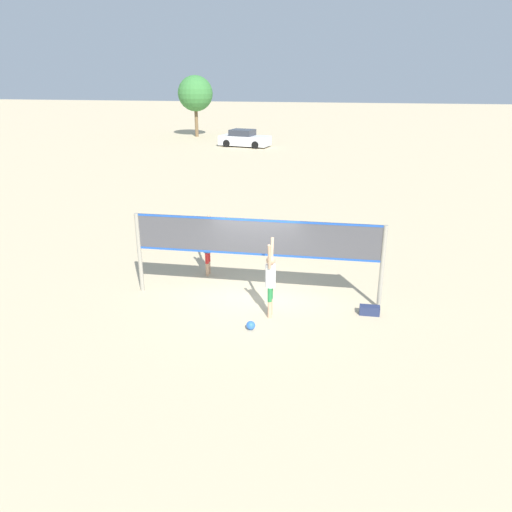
% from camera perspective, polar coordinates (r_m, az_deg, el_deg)
% --- Properties ---
extents(ground_plane, '(200.00, 200.00, 0.00)m').
position_cam_1_polar(ground_plane, '(14.93, -0.00, -4.88)').
color(ground_plane, '#C6B28C').
extents(volleyball_net, '(7.26, 0.12, 2.46)m').
position_cam_1_polar(volleyball_net, '(14.28, -0.00, 1.36)').
color(volleyball_net, gray).
rests_on(volleyball_net, ground_plane).
extents(player_spiker, '(0.28, 0.71, 2.19)m').
position_cam_1_polar(player_spiker, '(13.43, 1.67, -2.45)').
color(player_spiker, tan).
rests_on(player_spiker, ground_plane).
extents(player_blocker, '(0.28, 0.68, 1.98)m').
position_cam_1_polar(player_blocker, '(16.33, -5.59, 1.22)').
color(player_blocker, tan).
rests_on(player_blocker, ground_plane).
extents(volleyball, '(0.24, 0.24, 0.24)m').
position_cam_1_polar(volleyball, '(13.18, -0.61, -7.93)').
color(volleyball, blue).
rests_on(volleyball, ground_plane).
extents(gear_bag, '(0.55, 0.24, 0.26)m').
position_cam_1_polar(gear_bag, '(14.29, 12.85, -6.07)').
color(gear_bag, navy).
rests_on(gear_bag, ground_plane).
extents(parked_car_near, '(4.74, 2.75, 1.49)m').
position_cam_1_polar(parked_car_near, '(45.83, -1.35, 13.23)').
color(parked_car_near, silver).
rests_on(parked_car_near, ground_plane).
extents(tree_left_cluster, '(3.51, 3.51, 6.01)m').
position_cam_1_polar(tree_left_cluster, '(53.16, -6.95, 17.94)').
color(tree_left_cluster, brown).
rests_on(tree_left_cluster, ground_plane).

